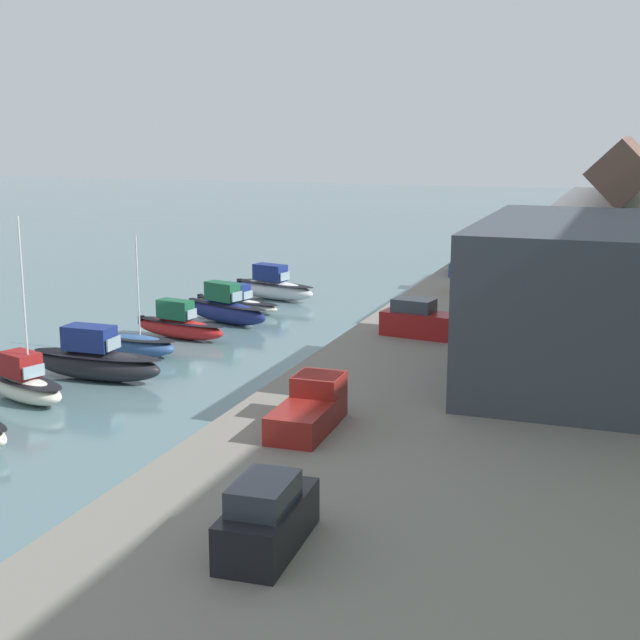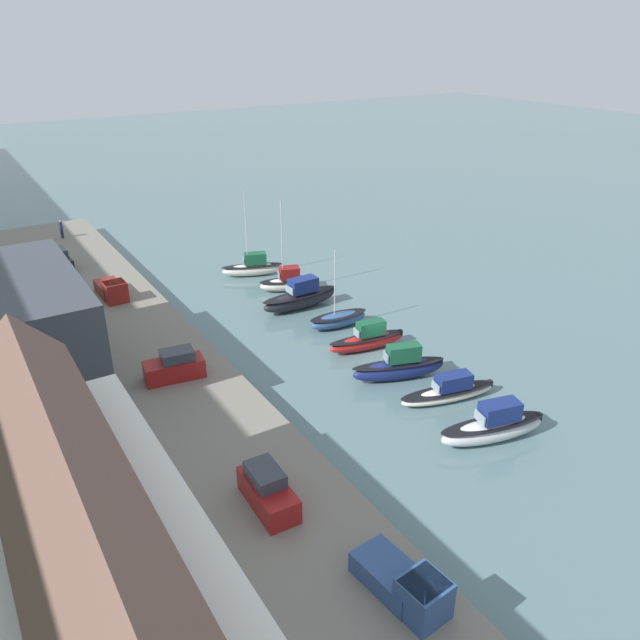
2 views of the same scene
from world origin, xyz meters
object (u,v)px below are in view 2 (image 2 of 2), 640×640
at_px(moored_boat_2, 399,367).
at_px(parked_car_2, 175,366).
at_px(moored_boat_4, 338,319).
at_px(moored_boat_3, 368,339).
at_px(moored_boat_1, 449,391).
at_px(pickup_truck_1, 112,290).
at_px(parked_car_1, 60,261).
at_px(moored_boat_6, 287,282).
at_px(moored_boat_0, 494,427).
at_px(pickup_truck_0, 407,586).
at_px(moored_boat_7, 253,267).
at_px(person_on_quay, 61,229).
at_px(moored_boat_5, 300,297).
at_px(parked_car_0, 268,490).

bearing_deg(moored_boat_2, parked_car_2, 85.49).
bearing_deg(moored_boat_4, moored_boat_3, 179.76).
xyz_separation_m(moored_boat_1, pickup_truck_1, (27.65, 16.45, 1.83)).
distance_m(moored_boat_2, parked_car_1, 38.21).
bearing_deg(moored_boat_3, parked_car_1, 41.65).
distance_m(moored_boat_1, moored_boat_6, 24.29).
relative_size(moored_boat_0, pickup_truck_1, 1.63).
relative_size(pickup_truck_0, pickup_truck_1, 1.02).
height_order(moored_boat_6, pickup_truck_0, moored_boat_6).
relative_size(moored_boat_0, moored_boat_3, 1.11).
distance_m(moored_boat_7, pickup_truck_0, 45.25).
relative_size(moored_boat_3, person_on_quay, 3.29).
distance_m(moored_boat_3, pickup_truck_1, 24.28).
xyz_separation_m(moored_boat_1, moored_boat_2, (4.25, 1.25, 0.35)).
height_order(moored_boat_0, pickup_truck_1, pickup_truck_1).
distance_m(moored_boat_0, moored_boat_4, 19.58).
bearing_deg(moored_boat_2, pickup_truck_1, 51.12).
bearing_deg(moored_boat_2, moored_boat_5, 16.95).
bearing_deg(moored_boat_1, parked_car_1, 39.03).
distance_m(moored_boat_3, parked_car_1, 34.13).
height_order(moored_boat_6, moored_boat_7, moored_boat_6).
bearing_deg(moored_boat_4, moored_boat_6, 1.86).
height_order(moored_boat_2, parked_car_0, parked_car_0).
bearing_deg(parked_car_2, moored_boat_7, -31.27).
relative_size(moored_boat_7, pickup_truck_1, 1.94).
xyz_separation_m(moored_boat_5, pickup_truck_0, (-32.85, 13.82, 1.43)).
distance_m(parked_car_1, pickup_truck_1, 10.71).
xyz_separation_m(moored_boat_3, moored_boat_4, (4.92, -0.33, -0.21)).
xyz_separation_m(moored_boat_0, moored_boat_2, (9.41, 0.34, 0.04)).
xyz_separation_m(moored_boat_4, moored_boat_6, (9.88, -0.29, 0.22)).
xyz_separation_m(moored_boat_2, moored_boat_7, (25.68, -0.34, -0.13)).
bearing_deg(parked_car_2, moored_boat_0, -127.23).
distance_m(moored_boat_6, pickup_truck_0, 40.31).
height_order(moored_boat_0, moored_boat_7, moored_boat_7).
height_order(moored_boat_0, moored_boat_4, moored_boat_4).
distance_m(parked_car_1, pickup_truck_0, 51.33).
distance_m(pickup_truck_0, pickup_truck_1, 40.80).
bearing_deg(moored_boat_2, parked_car_0, 137.01).
bearing_deg(parked_car_2, pickup_truck_0, -167.54).
relative_size(moored_boat_1, parked_car_2, 1.76).
distance_m(moored_boat_4, moored_boat_5, 5.41).
bearing_deg(pickup_truck_1, moored_boat_1, 119.22).
bearing_deg(parked_car_1, moored_boat_7, 152.71).
bearing_deg(person_on_quay, parked_car_2, 179.97).
xyz_separation_m(moored_boat_7, parked_car_2, (-19.28, 15.72, 1.70)).
xyz_separation_m(moored_boat_7, pickup_truck_1, (-2.29, 15.55, 1.61)).
relative_size(moored_boat_6, pickup_truck_0, 1.91).
height_order(moored_boat_1, moored_boat_4, moored_boat_4).
bearing_deg(pickup_truck_0, moored_boat_5, -118.26).
bearing_deg(moored_boat_4, parked_car_1, 42.22).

